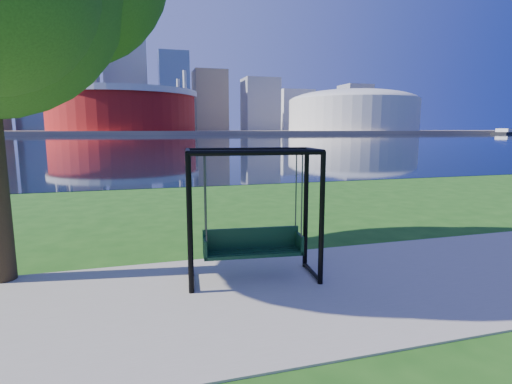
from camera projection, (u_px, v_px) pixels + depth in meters
name	position (u px, v px, depth m)	size (l,w,h in m)	color
ground	(239.00, 286.00, 6.75)	(900.00, 900.00, 0.00)	#1E5114
path	(247.00, 297.00, 6.27)	(120.00, 4.00, 0.03)	#9E937F
river	(146.00, 140.00, 103.56)	(900.00, 180.00, 0.02)	black
far_bank	(142.00, 132.00, 297.03)	(900.00, 228.00, 2.00)	#937F60
stadium	(123.00, 109.00, 224.85)	(83.00, 83.00, 32.00)	maroon
arena	(353.00, 109.00, 264.38)	(84.00, 84.00, 26.56)	beige
skyline	(134.00, 85.00, 303.18)	(392.00, 66.00, 96.50)	gray
swing	(253.00, 218.00, 6.87)	(2.33, 1.20, 2.30)	black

